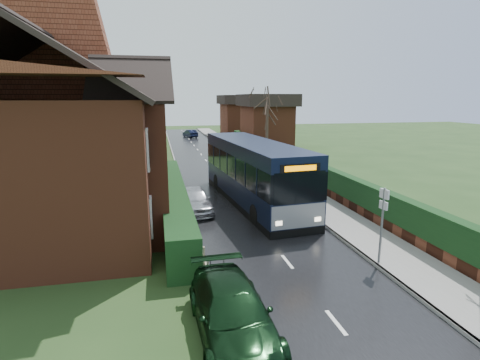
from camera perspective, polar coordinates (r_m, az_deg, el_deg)
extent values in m
plane|color=#304C20|center=(16.32, 4.84, -9.50)|extent=(140.00, 140.00, 0.00)
cube|color=black|center=(25.59, -1.77, -1.30)|extent=(6.00, 100.00, 0.02)
cube|color=slate|center=(26.66, 7.24, -0.70)|extent=(2.50, 100.00, 0.14)
cube|color=gray|center=(26.29, 4.77, -0.83)|extent=(0.12, 100.00, 0.14)
cube|color=gray|center=(25.21, -8.60, -1.55)|extent=(0.12, 100.00, 0.10)
cube|color=black|center=(20.15, -10.09, -2.96)|extent=(1.20, 16.00, 1.60)
cube|color=brown|center=(27.17, 10.33, -0.06)|extent=(0.30, 50.00, 0.60)
cube|color=black|center=(26.99, 10.41, 1.80)|extent=(0.60, 50.00, 1.20)
cube|color=brown|center=(20.17, -24.96, 2.48)|extent=(8.00, 14.00, 6.00)
cube|color=brown|center=(16.75, -15.39, 1.38)|extent=(2.50, 4.00, 6.00)
cube|color=brown|center=(23.89, -21.81, 19.09)|extent=(0.90, 1.40, 2.20)
cube|color=silver|center=(15.12, -13.34, -5.15)|extent=(0.08, 1.20, 1.60)
cube|color=black|center=(15.12, -13.23, -5.15)|extent=(0.03, 0.95, 1.35)
cube|color=silver|center=(14.56, -13.85, 4.65)|extent=(0.08, 1.20, 1.60)
cube|color=black|center=(14.56, -13.73, 4.66)|extent=(0.03, 0.95, 1.35)
cube|color=silver|center=(18.98, -13.21, -1.56)|extent=(0.08, 1.20, 1.60)
cube|color=black|center=(18.98, -13.12, -1.56)|extent=(0.03, 0.95, 1.35)
cube|color=silver|center=(18.54, -13.61, 6.26)|extent=(0.08, 1.20, 1.60)
cube|color=black|center=(18.54, -13.52, 6.27)|extent=(0.03, 0.95, 1.35)
cube|color=silver|center=(22.88, -13.12, 0.81)|extent=(0.08, 1.20, 1.60)
cube|color=black|center=(22.88, -13.05, 0.81)|extent=(0.03, 0.95, 1.35)
cube|color=silver|center=(22.52, -13.45, 7.30)|extent=(0.08, 1.20, 1.60)
cube|color=black|center=(22.52, -13.37, 7.31)|extent=(0.03, 0.95, 1.35)
cube|color=silver|center=(25.34, -13.08, 1.92)|extent=(0.08, 1.20, 1.60)
cube|color=black|center=(25.34, -13.02, 1.92)|extent=(0.03, 0.95, 1.35)
cube|color=silver|center=(25.01, -13.38, 7.78)|extent=(0.08, 1.20, 1.60)
cube|color=black|center=(25.01, -13.31, 7.79)|extent=(0.03, 0.95, 1.35)
cube|color=black|center=(22.00, 2.06, -0.95)|extent=(3.76, 12.09, 1.23)
cube|color=black|center=(21.74, 2.08, 2.30)|extent=(3.78, 12.09, 1.30)
cube|color=black|center=(21.59, 2.11, 4.93)|extent=(3.76, 12.09, 0.71)
cube|color=black|center=(22.20, 2.04, -2.97)|extent=(3.76, 12.09, 0.38)
cube|color=gray|center=(16.77, 8.86, -5.46)|extent=(2.60, 0.35, 1.08)
cube|color=black|center=(16.39, 9.06, -1.16)|extent=(2.43, 0.30, 1.41)
cube|color=black|center=(16.22, 9.16, 1.81)|extent=(1.89, 0.25, 0.38)
cube|color=#FF8C00|center=(16.18, 9.22, 1.78)|extent=(1.48, 0.17, 0.24)
cube|color=black|center=(17.00, 8.79, -7.83)|extent=(2.65, 0.38, 0.32)
cube|color=#FFF2CC|center=(16.40, 5.94, -6.58)|extent=(0.31, 0.08, 0.19)
cube|color=#FFF2CC|center=(17.21, 11.76, -5.86)|extent=(0.31, 0.08, 0.19)
cylinder|color=black|center=(18.27, 2.44, -5.30)|extent=(0.39, 1.06, 1.04)
cylinder|color=black|center=(19.21, 9.33, -4.57)|extent=(0.39, 1.06, 1.04)
cylinder|color=black|center=(25.31, -3.45, -0.29)|extent=(0.39, 1.06, 1.04)
cylinder|color=black|center=(26.00, 1.78, 0.07)|extent=(0.39, 1.06, 1.04)
imported|color=silver|center=(20.46, -6.95, -3.01)|extent=(1.90, 4.03, 1.33)
imported|color=black|center=(10.22, -1.19, -19.52)|extent=(2.02, 4.68, 1.34)
imported|color=black|center=(59.51, -7.61, 7.03)|extent=(2.24, 3.82, 1.19)
cylinder|color=slate|center=(14.57, 20.76, -6.82)|extent=(0.08, 0.08, 2.96)
cube|color=silver|center=(14.22, 21.15, -1.99)|extent=(0.12, 0.45, 0.34)
cube|color=silver|center=(14.33, 21.02, -3.63)|extent=(0.10, 0.40, 0.30)
cylinder|color=#33261E|center=(37.34, 4.11, 7.12)|extent=(0.29, 0.29, 5.30)
cylinder|color=#34271E|center=(29.60, -29.77, 6.21)|extent=(0.34, 0.34, 7.42)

